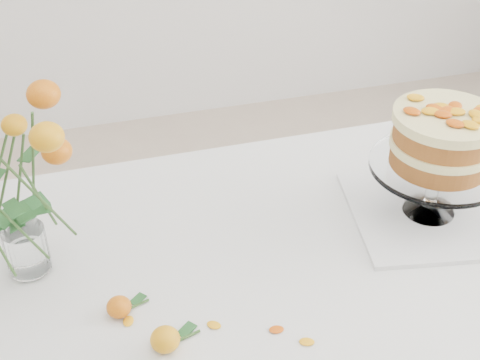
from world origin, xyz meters
name	(u,v)px	position (x,y,z in m)	size (l,w,h in m)	color
table	(262,305)	(0.00, 0.00, 0.67)	(1.43, 0.93, 0.76)	#A1855E
napkin	(428,213)	(0.39, 0.08, 0.76)	(0.32, 0.32, 0.01)	white
cake_stand	(442,145)	(0.39, 0.08, 0.93)	(0.27, 0.27, 0.24)	white
rose_vase	(7,169)	(-0.42, 0.13, 0.99)	(0.33, 0.33, 0.39)	white
loose_rose_near	(165,339)	(-0.21, -0.12, 0.78)	(0.09, 0.05, 0.04)	orange
loose_rose_far	(119,307)	(-0.27, -0.03, 0.77)	(0.08, 0.04, 0.04)	#CB5309
stray_petal_a	(214,325)	(-0.12, -0.10, 0.76)	(0.03, 0.02, 0.00)	#FFAA10
stray_petal_b	(276,330)	(-0.02, -0.14, 0.76)	(0.03, 0.02, 0.00)	#FFAA10
stray_petal_c	(307,342)	(0.02, -0.18, 0.76)	(0.03, 0.02, 0.00)	#FFAA10
stray_petal_d	(128,321)	(-0.26, -0.05, 0.76)	(0.03, 0.02, 0.00)	#FFAA10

